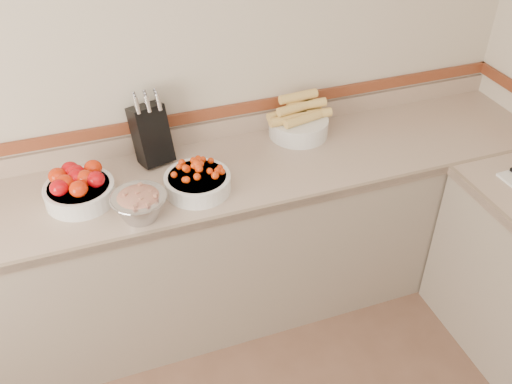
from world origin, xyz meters
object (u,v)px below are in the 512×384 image
object	(u,v)px
knife_block	(151,133)
rhubarb_bowl	(139,204)
cherry_tomato_bowl	(198,180)
corn_bowl	(299,122)
tomato_bowl	(78,187)

from	to	relation	value
knife_block	rhubarb_bowl	size ratio (longest dim) A/B	1.54
cherry_tomato_bowl	knife_block	bearing A→B (deg)	113.83
knife_block	cherry_tomato_bowl	distance (m)	0.36
knife_block	corn_bowl	xyz separation A→B (m)	(0.77, -0.02, -0.08)
cherry_tomato_bowl	corn_bowl	world-z (taller)	corn_bowl
cherry_tomato_bowl	rhubarb_bowl	world-z (taller)	cherry_tomato_bowl
tomato_bowl	rhubarb_bowl	distance (m)	0.31
knife_block	rhubarb_bowl	xyz separation A→B (m)	(-0.14, -0.43, -0.08)
tomato_bowl	cherry_tomato_bowl	distance (m)	0.53
cherry_tomato_bowl	rhubarb_bowl	distance (m)	0.30
rhubarb_bowl	knife_block	bearing A→B (deg)	71.33
tomato_bowl	corn_bowl	distance (m)	1.16
tomato_bowl	rhubarb_bowl	xyz separation A→B (m)	(0.23, -0.21, 0.00)
cherry_tomato_bowl	rhubarb_bowl	size ratio (longest dim) A/B	1.26
tomato_bowl	corn_bowl	size ratio (longest dim) A/B	0.90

